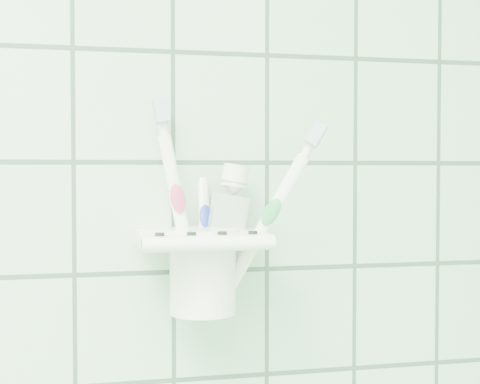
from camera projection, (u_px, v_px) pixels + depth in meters
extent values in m
cube|color=white|center=(196.00, 244.00, 0.73)|extent=(0.05, 0.02, 0.04)
cube|color=white|center=(201.00, 239.00, 0.69)|extent=(0.13, 0.10, 0.01)
cylinder|color=white|center=(209.00, 244.00, 0.64)|extent=(0.13, 0.01, 0.01)
cylinder|color=black|center=(160.00, 235.00, 0.65)|extent=(0.01, 0.01, 0.00)
cylinder|color=black|center=(191.00, 234.00, 0.66)|extent=(0.01, 0.01, 0.00)
cylinder|color=black|center=(222.00, 234.00, 0.66)|extent=(0.01, 0.01, 0.00)
cylinder|color=black|center=(253.00, 233.00, 0.67)|extent=(0.01, 0.01, 0.00)
cylinder|color=white|center=(203.00, 271.00, 0.70)|extent=(0.07, 0.07, 0.09)
cylinder|color=white|center=(203.00, 231.00, 0.70)|extent=(0.08, 0.08, 0.01)
cylinder|color=black|center=(203.00, 230.00, 0.70)|extent=(0.06, 0.06, 0.00)
cylinder|color=white|center=(197.00, 218.00, 0.70)|extent=(0.05, 0.03, 0.18)
cylinder|color=white|center=(197.00, 122.00, 0.70)|extent=(0.01, 0.01, 0.03)
cube|color=silver|center=(198.00, 106.00, 0.69)|extent=(0.02, 0.01, 0.03)
cube|color=white|center=(196.00, 107.00, 0.70)|extent=(0.02, 0.01, 0.03)
ellipsoid|color=#D83F72|center=(198.00, 197.00, 0.70)|extent=(0.02, 0.01, 0.03)
cylinder|color=white|center=(207.00, 230.00, 0.69)|extent=(0.02, 0.08, 0.15)
cylinder|color=white|center=(207.00, 145.00, 0.68)|extent=(0.01, 0.02, 0.02)
cube|color=silver|center=(208.00, 132.00, 0.68)|extent=(0.01, 0.02, 0.02)
cube|color=white|center=(207.00, 132.00, 0.68)|extent=(0.01, 0.01, 0.02)
ellipsoid|color=#1E38A5|center=(208.00, 212.00, 0.68)|extent=(0.02, 0.02, 0.03)
cylinder|color=white|center=(220.00, 219.00, 0.70)|extent=(0.10, 0.04, 0.16)
cylinder|color=white|center=(220.00, 123.00, 0.69)|extent=(0.02, 0.02, 0.03)
cube|color=silver|center=(221.00, 108.00, 0.69)|extent=(0.03, 0.02, 0.03)
cube|color=white|center=(219.00, 109.00, 0.69)|extent=(0.03, 0.01, 0.03)
ellipsoid|color=green|center=(221.00, 199.00, 0.69)|extent=(0.03, 0.01, 0.04)
cube|color=silver|center=(214.00, 247.00, 0.71)|extent=(0.06, 0.02, 0.12)
cube|color=silver|center=(214.00, 298.00, 0.71)|extent=(0.04, 0.01, 0.02)
cone|color=silver|center=(214.00, 188.00, 0.71)|extent=(0.04, 0.04, 0.02)
cylinder|color=white|center=(214.00, 174.00, 0.71)|extent=(0.03, 0.03, 0.03)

